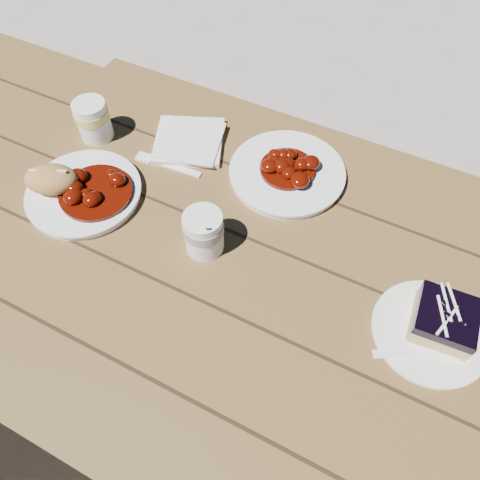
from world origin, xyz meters
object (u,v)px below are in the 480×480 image
at_px(bread_roll, 51,179).
at_px(second_cup, 93,120).
at_px(picnic_table, 236,311).
at_px(second_plate, 287,173).
at_px(main_plate, 84,193).
at_px(dessert_plate, 430,333).
at_px(blueberry_cake, 444,320).
at_px(coffee_cup, 204,232).

bearing_deg(bread_roll, second_cup, 99.55).
height_order(picnic_table, second_cup, second_cup).
xyz_separation_m(picnic_table, second_plate, (-0.01, 0.27, 0.17)).
bearing_deg(picnic_table, second_plate, 92.29).
xyz_separation_m(main_plate, bread_roll, (-0.06, -0.02, 0.04)).
distance_m(picnic_table, main_plate, 0.40).
bearing_deg(bread_roll, dessert_plate, 2.68).
relative_size(main_plate, blueberry_cake, 2.25).
height_order(second_plate, second_cup, second_cup).
distance_m(coffee_cup, second_cup, 0.40).
distance_m(second_plate, second_cup, 0.45).
bearing_deg(second_cup, blueberry_cake, -9.05).
distance_m(dessert_plate, second_cup, 0.81).
height_order(blueberry_cake, coffee_cup, coffee_cup).
bearing_deg(picnic_table, blueberry_cake, 8.69).
xyz_separation_m(picnic_table, dessert_plate, (0.35, 0.04, 0.17)).
xyz_separation_m(blueberry_cake, second_plate, (-0.37, 0.21, -0.03)).
height_order(picnic_table, blueberry_cake, blueberry_cake).
xyz_separation_m(blueberry_cake, second_cup, (-0.81, 0.13, 0.01)).
relative_size(coffee_cup, second_cup, 1.00).
xyz_separation_m(picnic_table, coffee_cup, (-0.08, 0.03, 0.21)).
xyz_separation_m(main_plate, second_cup, (-0.09, 0.16, 0.04)).
bearing_deg(bread_roll, second_plate, 32.63).
bearing_deg(blueberry_cake, second_plate, 146.50).
relative_size(picnic_table, bread_roll, 18.56).
bearing_deg(second_plate, bread_roll, -147.37).
relative_size(picnic_table, coffee_cup, 21.96).
height_order(dessert_plate, blueberry_cake, blueberry_cake).
bearing_deg(dessert_plate, main_plate, -178.72).
relative_size(picnic_table, second_cup, 21.96).
bearing_deg(second_cup, dessert_plate, -10.21).
relative_size(blueberry_cake, second_cup, 1.13).
height_order(bread_roll, blueberry_cake, bread_roll).
relative_size(bread_roll, second_plate, 0.45).
distance_m(bread_roll, blueberry_cake, 0.78).
bearing_deg(second_plate, main_plate, -145.65).
xyz_separation_m(bread_roll, blueberry_cake, (0.78, 0.05, -0.01)).
height_order(main_plate, blueberry_cake, blueberry_cake).
distance_m(dessert_plate, second_plate, 0.43).
relative_size(picnic_table, main_plate, 8.67).
xyz_separation_m(bread_roll, second_cup, (-0.03, 0.18, 0.00)).
relative_size(blueberry_cake, coffee_cup, 1.13).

